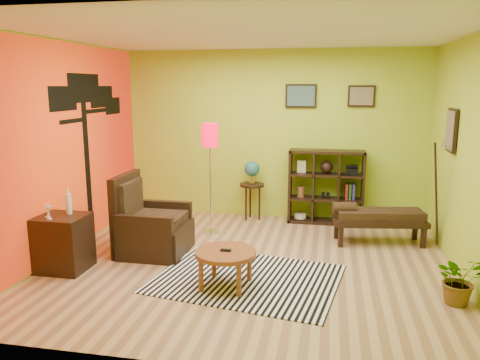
% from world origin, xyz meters
% --- Properties ---
extents(ground, '(5.00, 5.00, 0.00)m').
position_xyz_m(ground, '(0.00, 0.00, 0.00)').
color(ground, tan).
rests_on(ground, ground).
extents(room_shell, '(5.04, 4.54, 2.82)m').
position_xyz_m(room_shell, '(-0.09, 0.01, 1.80)').
color(room_shell, '#A9CB30').
rests_on(room_shell, ground).
extents(zebra_rug, '(2.30, 1.90, 0.01)m').
position_xyz_m(zebra_rug, '(0.05, -0.47, 0.01)').
color(zebra_rug, white).
rests_on(zebra_rug, ground).
extents(coffee_table, '(0.68, 0.68, 0.44)m').
position_xyz_m(coffee_table, '(-0.15, -0.72, 0.36)').
color(coffee_table, brown).
rests_on(coffee_table, ground).
extents(armchair, '(0.88, 0.89, 1.06)m').
position_xyz_m(armchair, '(-1.40, 0.18, 0.32)').
color(armchair, black).
rests_on(armchair, ground).
extents(side_cabinet, '(0.58, 0.52, 1.00)m').
position_xyz_m(side_cabinet, '(-2.20, -0.60, 0.34)').
color(side_cabinet, black).
rests_on(side_cabinet, ground).
extents(floor_lamp, '(0.25, 0.25, 1.67)m').
position_xyz_m(floor_lamp, '(-0.80, 1.14, 1.35)').
color(floor_lamp, silver).
rests_on(floor_lamp, ground).
extents(globe_table, '(0.41, 0.41, 0.99)m').
position_xyz_m(globe_table, '(-0.31, 2.00, 0.75)').
color(globe_table, black).
rests_on(globe_table, ground).
extents(cube_shelf, '(1.20, 0.35, 1.20)m').
position_xyz_m(cube_shelf, '(0.91, 2.03, 0.60)').
color(cube_shelf, black).
rests_on(cube_shelf, ground).
extents(bench, '(1.34, 0.65, 0.60)m').
position_xyz_m(bench, '(1.64, 1.14, 0.38)').
color(bench, black).
rests_on(bench, ground).
extents(potted_plant, '(0.64, 0.67, 0.41)m').
position_xyz_m(potted_plant, '(2.30, -0.66, 0.21)').
color(potted_plant, '#26661E').
rests_on(potted_plant, ground).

